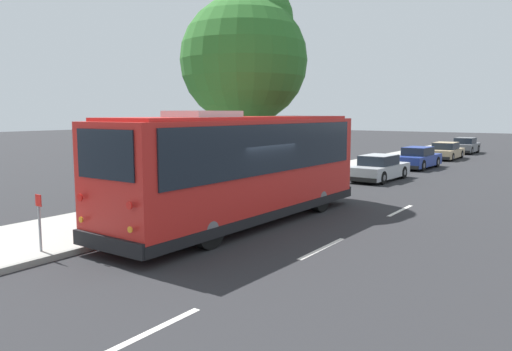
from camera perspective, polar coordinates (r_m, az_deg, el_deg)
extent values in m
plane|color=#28282B|center=(15.32, -1.47, -5.75)|extent=(160.00, 160.00, 0.00)
cube|color=#A3A099|center=(17.55, -10.76, -3.96)|extent=(80.00, 3.79, 0.15)
cube|color=gray|center=(16.24, -5.86, -4.77)|extent=(80.00, 0.14, 0.15)
cube|color=red|center=(15.35, -1.47, 0.91)|extent=(10.25, 2.59, 2.95)
cube|color=black|center=(15.56, -1.45, -3.98)|extent=(10.30, 2.64, 0.28)
cube|color=black|center=(15.30, -1.48, 3.32)|extent=(9.42, 2.66, 1.41)
cube|color=black|center=(19.63, 7.61, 4.11)|extent=(0.07, 2.11, 1.48)
cube|color=black|center=(11.63, -16.92, 2.31)|extent=(0.06, 1.94, 1.13)
cube|color=black|center=(19.60, 7.64, 6.11)|extent=(0.07, 1.74, 0.22)
cube|color=red|center=(15.26, -1.49, 6.56)|extent=(9.62, 2.35, 0.10)
cube|color=silver|center=(13.85, -6.07, 6.96)|extent=(1.90, 1.40, 0.20)
cube|color=black|center=(19.85, 7.55, -1.49)|extent=(0.14, 2.44, 0.36)
cube|color=black|center=(11.95, -16.66, -7.52)|extent=(0.14, 2.44, 0.36)
cylinder|color=red|center=(12.40, -19.48, -2.38)|extent=(0.03, 0.18, 0.18)
cylinder|color=orange|center=(12.50, -19.38, -4.78)|extent=(0.03, 0.14, 0.14)
cylinder|color=red|center=(11.04, -14.28, -3.34)|extent=(0.03, 0.18, 0.18)
cylinder|color=orange|center=(11.15, -14.20, -6.02)|extent=(0.03, 0.14, 0.14)
cube|color=white|center=(20.25, 5.62, -0.80)|extent=(0.05, 0.32, 0.18)
cube|color=white|center=(19.51, 9.73, -1.18)|extent=(0.05, 0.32, 0.18)
cube|color=black|center=(20.00, 3.71, 5.02)|extent=(0.06, 0.10, 0.24)
cylinder|color=black|center=(18.56, 1.57, -1.88)|extent=(1.01, 0.32, 1.01)
cylinder|color=slate|center=(18.56, 1.57, -1.88)|extent=(0.46, 0.33, 0.45)
cylinder|color=black|center=(17.49, 7.30, -2.50)|extent=(1.01, 0.32, 1.01)
cylinder|color=slate|center=(17.49, 7.30, -2.50)|extent=(0.46, 0.33, 0.45)
cylinder|color=black|center=(14.16, -11.94, -4.90)|extent=(1.01, 0.32, 1.01)
cylinder|color=slate|center=(14.16, -11.94, -4.90)|extent=(0.46, 0.33, 0.45)
cylinder|color=black|center=(12.71, -5.47, -6.15)|extent=(1.01, 0.32, 1.01)
cylinder|color=slate|center=(12.71, -5.47, -6.15)|extent=(0.46, 0.33, 0.45)
cube|color=#A8AAAF|center=(26.25, 13.91, 0.52)|extent=(4.39, 1.81, 0.64)
cube|color=black|center=(26.08, 13.85, 1.72)|extent=(2.11, 1.50, 0.48)
cube|color=#A8AAAF|center=(26.06, 13.86, 2.24)|extent=(2.02, 1.46, 0.05)
cube|color=black|center=(28.29, 15.63, 0.49)|extent=(0.14, 1.60, 0.20)
cube|color=black|center=(24.28, 11.87, -0.46)|extent=(0.14, 1.60, 0.20)
cylinder|color=black|center=(27.80, 13.58, 0.57)|extent=(0.65, 0.22, 0.65)
cylinder|color=slate|center=(27.80, 13.58, 0.57)|extent=(0.30, 0.23, 0.29)
cylinder|color=black|center=(27.26, 16.46, 0.35)|extent=(0.65, 0.22, 0.65)
cylinder|color=slate|center=(27.26, 16.46, 0.35)|extent=(0.30, 0.23, 0.29)
cylinder|color=black|center=(25.33, 11.13, 0.01)|extent=(0.65, 0.22, 0.65)
cylinder|color=slate|center=(25.33, 11.13, 0.01)|extent=(0.30, 0.23, 0.29)
cylinder|color=black|center=(24.72, 14.25, -0.25)|extent=(0.65, 0.22, 0.65)
cylinder|color=slate|center=(24.72, 14.25, -0.25)|extent=(0.30, 0.23, 0.29)
cube|color=navy|center=(32.53, 18.04, 1.66)|extent=(4.37, 1.80, 0.66)
cube|color=black|center=(32.37, 18.01, 2.65)|extent=(2.09, 1.49, 0.48)
cube|color=navy|center=(32.36, 18.03, 3.07)|extent=(2.01, 1.45, 0.05)
cube|color=black|center=(34.61, 19.19, 1.55)|extent=(0.14, 1.58, 0.20)
cube|color=black|center=(30.51, 16.69, 0.94)|extent=(0.14, 1.58, 0.20)
cylinder|color=black|center=(34.06, 17.60, 1.64)|extent=(0.68, 0.23, 0.68)
cylinder|color=slate|center=(34.06, 17.60, 1.64)|extent=(0.31, 0.23, 0.30)
cylinder|color=black|center=(33.61, 19.97, 1.48)|extent=(0.68, 0.23, 0.68)
cylinder|color=slate|center=(33.61, 19.97, 1.48)|extent=(0.31, 0.23, 0.30)
cylinder|color=black|center=(31.52, 15.95, 1.28)|extent=(0.68, 0.23, 0.68)
cylinder|color=slate|center=(31.52, 15.95, 1.28)|extent=(0.31, 0.23, 0.30)
cylinder|color=black|center=(31.03, 18.49, 1.10)|extent=(0.68, 0.23, 0.68)
cylinder|color=slate|center=(31.03, 18.49, 1.10)|extent=(0.31, 0.23, 0.30)
cube|color=tan|center=(39.68, 20.87, 2.41)|extent=(4.41, 1.74, 0.60)
cube|color=black|center=(39.53, 20.86, 3.18)|extent=(2.09, 1.50, 0.48)
cube|color=tan|center=(39.51, 20.88, 3.53)|extent=(2.01, 1.46, 0.05)
cube|color=black|center=(41.85, 21.60, 2.33)|extent=(0.09, 1.67, 0.20)
cube|color=black|center=(37.54, 20.02, 1.90)|extent=(0.09, 1.67, 0.20)
cylinder|color=black|center=(41.23, 20.27, 2.39)|extent=(0.60, 0.20, 0.60)
cylinder|color=slate|center=(41.23, 20.27, 2.39)|extent=(0.27, 0.22, 0.27)
cylinder|color=black|center=(40.86, 22.40, 2.26)|extent=(0.60, 0.20, 0.60)
cylinder|color=slate|center=(40.86, 22.40, 2.26)|extent=(0.27, 0.22, 0.27)
cylinder|color=black|center=(38.55, 19.22, 2.13)|extent=(0.60, 0.20, 0.60)
cylinder|color=slate|center=(38.55, 19.22, 2.13)|extent=(0.27, 0.22, 0.27)
cylinder|color=black|center=(38.16, 21.49, 1.99)|extent=(0.60, 0.20, 0.60)
cylinder|color=slate|center=(38.16, 21.49, 1.99)|extent=(0.27, 0.22, 0.27)
cube|color=slate|center=(46.08, 22.79, 2.98)|extent=(4.05, 1.70, 0.66)
cube|color=black|center=(45.94, 22.80, 3.68)|extent=(1.92, 1.46, 0.48)
cube|color=slate|center=(45.93, 22.81, 3.98)|extent=(1.84, 1.42, 0.05)
cube|color=black|center=(48.09, 23.29, 2.84)|extent=(0.09, 1.63, 0.20)
cube|color=black|center=(44.11, 22.21, 2.55)|extent=(0.09, 1.63, 0.20)
cylinder|color=black|center=(47.50, 22.20, 2.93)|extent=(0.68, 0.20, 0.68)
cylinder|color=slate|center=(47.50, 22.20, 2.93)|extent=(0.31, 0.22, 0.31)
cylinder|color=black|center=(47.19, 24.01, 2.81)|extent=(0.68, 0.20, 0.68)
cylinder|color=slate|center=(47.19, 24.01, 2.81)|extent=(0.31, 0.22, 0.31)
cylinder|color=black|center=(45.02, 21.48, 2.75)|extent=(0.68, 0.20, 0.68)
cylinder|color=slate|center=(45.02, 21.48, 2.75)|extent=(0.31, 0.22, 0.31)
cylinder|color=black|center=(44.69, 23.39, 2.63)|extent=(0.68, 0.20, 0.68)
cylinder|color=slate|center=(44.69, 23.39, 2.63)|extent=(0.31, 0.22, 0.31)
cylinder|color=brown|center=(20.06, -1.38, 2.92)|extent=(0.40, 0.40, 3.57)
sphere|color=#2D6B28|center=(20.11, -1.41, 13.01)|extent=(4.99, 4.99, 4.99)
sphere|color=#31732C|center=(20.84, -0.37, 17.31)|extent=(3.24, 3.24, 3.24)
cylinder|color=gray|center=(12.94, -23.46, -5.61)|extent=(0.06, 0.06, 1.09)
cube|color=red|center=(12.82, -23.61, -2.63)|extent=(0.02, 0.22, 0.28)
cylinder|color=gray|center=(13.83, -17.66, -3.92)|extent=(0.06, 0.06, 1.39)
cube|color=red|center=(13.70, -17.79, -0.48)|extent=(0.02, 0.22, 0.28)
cube|color=silver|center=(8.34, -12.44, -17.24)|extent=(2.40, 0.14, 0.01)
cube|color=silver|center=(12.93, 7.60, -8.25)|extent=(2.40, 0.14, 0.01)
cube|color=silver|center=(18.35, 16.17, -3.86)|extent=(2.40, 0.14, 0.01)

